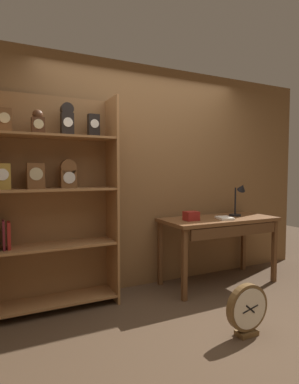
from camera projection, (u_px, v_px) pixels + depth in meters
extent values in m
plane|color=#4C3826|center=(212.00, 334.00, 2.63)|extent=(10.00, 10.00, 0.00)
cube|color=brown|center=(145.00, 177.00, 3.73)|extent=(4.80, 0.05, 2.60)
cube|color=#9E6B3D|center=(112.00, 200.00, 3.30)|extent=(0.02, 0.37, 2.12)
cube|color=brown|center=(51.00, 201.00, 3.19)|extent=(1.23, 0.01, 2.12)
cube|color=#9E6B3D|center=(55.00, 301.00, 3.10)|extent=(1.18, 0.36, 0.02)
cube|color=#9E6B3D|center=(54.00, 246.00, 3.06)|extent=(1.18, 0.36, 0.02)
cube|color=#9E6B3D|center=(53.00, 189.00, 3.02)|extent=(1.18, 0.36, 0.02)
cube|color=#9E6B3D|center=(52.00, 136.00, 2.99)|extent=(1.18, 0.36, 0.02)
cube|color=brown|center=(4.00, 121.00, 2.80)|extent=(0.12, 0.11, 0.22)
cylinder|color=#C6B78C|center=(5.00, 118.00, 2.75)|extent=(0.09, 0.01, 0.09)
cube|color=#B28C38|center=(2.00, 177.00, 2.81)|extent=(0.14, 0.07, 0.23)
cylinder|color=white|center=(2.00, 174.00, 2.78)|extent=(0.11, 0.01, 0.11)
cube|color=#472816|center=(38.00, 126.00, 2.91)|extent=(0.12, 0.10, 0.15)
sphere|color=#472816|center=(38.00, 115.00, 2.90)|extent=(0.10, 0.10, 0.10)
cylinder|color=#C6B78C|center=(39.00, 124.00, 2.86)|extent=(0.09, 0.01, 0.09)
cube|color=brown|center=(36.00, 176.00, 2.96)|extent=(0.16, 0.10, 0.24)
cylinder|color=#C6B78C|center=(36.00, 174.00, 2.91)|extent=(0.12, 0.01, 0.12)
cube|color=black|center=(67.00, 125.00, 3.06)|extent=(0.12, 0.09, 0.22)
cylinder|color=black|center=(67.00, 109.00, 3.05)|extent=(0.12, 0.09, 0.12)
cylinder|color=white|center=(68.00, 122.00, 3.02)|extent=(0.09, 0.01, 0.09)
cube|color=brown|center=(68.00, 179.00, 3.11)|extent=(0.15, 0.09, 0.18)
cylinder|color=brown|center=(68.00, 167.00, 3.10)|extent=(0.15, 0.09, 0.15)
cylinder|color=silver|center=(69.00, 178.00, 3.06)|extent=(0.12, 0.01, 0.12)
cube|color=black|center=(94.00, 126.00, 3.19)|extent=(0.11, 0.08, 0.23)
cylinder|color=white|center=(95.00, 124.00, 3.15)|extent=(0.09, 0.01, 0.09)
cube|color=maroon|center=(4.00, 235.00, 2.86)|extent=(0.02, 0.14, 0.27)
cube|color=maroon|center=(9.00, 235.00, 2.89)|extent=(0.03, 0.15, 0.25)
cube|color=brown|center=(218.00, 219.00, 3.78)|extent=(1.41, 0.64, 0.04)
cube|color=brown|center=(184.00, 265.00, 3.28)|extent=(0.05, 0.05, 0.76)
cube|color=brown|center=(274.00, 251.00, 3.85)|extent=(0.05, 0.05, 0.76)
cube|color=brown|center=(160.00, 253.00, 3.76)|extent=(0.05, 0.05, 0.76)
cube|color=brown|center=(243.00, 242.00, 4.33)|extent=(0.05, 0.05, 0.76)
cube|color=#55351C|center=(235.00, 231.00, 3.52)|extent=(1.19, 0.03, 0.12)
cylinder|color=black|center=(235.00, 215.00, 3.94)|extent=(0.15, 0.15, 0.02)
cylinder|color=black|center=(235.00, 201.00, 3.93)|extent=(0.02, 0.02, 0.34)
cone|color=black|center=(242.00, 188.00, 3.90)|extent=(0.13, 0.15, 0.13)
cube|color=maroon|center=(191.00, 216.00, 3.57)|extent=(0.16, 0.13, 0.10)
cube|color=silver|center=(224.00, 218.00, 3.67)|extent=(0.21, 0.25, 0.02)
cube|color=brown|center=(247.00, 333.00, 2.60)|extent=(0.18, 0.11, 0.04)
cylinder|color=brown|center=(247.00, 307.00, 2.59)|extent=(0.39, 0.06, 0.39)
cylinder|color=silver|center=(250.00, 309.00, 2.56)|extent=(0.34, 0.01, 0.34)
cube|color=black|center=(250.00, 309.00, 2.56)|extent=(0.10, 0.01, 0.09)
cube|color=black|center=(250.00, 309.00, 2.55)|extent=(0.16, 0.01, 0.05)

